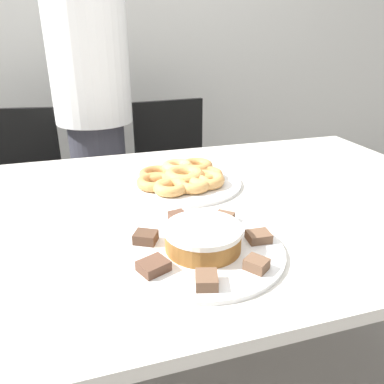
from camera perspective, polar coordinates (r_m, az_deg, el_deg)
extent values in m
cube|color=silver|center=(2.59, -13.38, 24.70)|extent=(8.00, 0.05, 2.60)
cube|color=silver|center=(1.08, -3.80, -2.88)|extent=(1.91, 1.07, 0.03)
cylinder|color=silver|center=(1.99, 19.08, -3.38)|extent=(0.06, 0.06, 0.72)
cylinder|color=#383842|center=(2.02, -13.42, -0.85)|extent=(0.27, 0.27, 0.81)
cylinder|color=white|center=(1.86, -15.60, 20.00)|extent=(0.36, 0.36, 0.64)
cylinder|color=black|center=(2.19, -23.50, -12.21)|extent=(0.44, 0.44, 0.01)
cylinder|color=#262626|center=(2.09, -24.38, -7.61)|extent=(0.06, 0.06, 0.39)
cube|color=black|center=(1.99, -25.39, -2.23)|extent=(0.51, 0.51, 0.04)
cube|color=black|center=(2.10, -24.89, 5.85)|extent=(0.40, 0.10, 0.42)
cylinder|color=black|center=(2.22, -1.40, -9.55)|extent=(0.44, 0.44, 0.01)
cylinder|color=#262626|center=(2.12, -1.45, -4.90)|extent=(0.06, 0.06, 0.39)
cube|color=black|center=(2.02, -1.51, 0.51)|extent=(0.48, 0.48, 0.04)
cube|color=black|center=(2.13, -3.53, 8.20)|extent=(0.40, 0.06, 0.42)
cylinder|color=white|center=(0.86, 1.68, -8.81)|extent=(0.37, 0.37, 0.01)
cylinder|color=white|center=(1.22, -1.16, 1.41)|extent=(0.37, 0.37, 0.01)
cylinder|color=#9E662D|center=(0.84, 1.70, -7.30)|extent=(0.17, 0.17, 0.04)
cylinder|color=white|center=(0.83, 1.72, -5.69)|extent=(0.17, 0.17, 0.01)
cube|color=brown|center=(0.74, 2.24, -13.26)|extent=(0.05, 0.06, 0.02)
cube|color=brown|center=(0.79, 9.80, -10.77)|extent=(0.06, 0.06, 0.02)
cube|color=brown|center=(0.89, 10.12, -6.70)|extent=(0.05, 0.05, 0.02)
cube|color=brown|center=(0.96, 4.82, -4.07)|extent=(0.07, 0.07, 0.02)
cube|color=brown|center=(0.95, -2.21, -4.01)|extent=(0.05, 0.05, 0.03)
cube|color=#513828|center=(0.88, -7.08, -6.86)|extent=(0.07, 0.06, 0.02)
cube|color=brown|center=(0.78, -5.90, -11.15)|extent=(0.07, 0.07, 0.02)
torus|color=tan|center=(1.21, -1.17, 2.50)|extent=(0.13, 0.13, 0.04)
torus|color=tan|center=(1.13, -3.30, 0.73)|extent=(0.11, 0.11, 0.03)
torus|color=tan|center=(1.15, 0.12, 1.24)|extent=(0.11, 0.11, 0.03)
torus|color=tan|center=(1.19, 2.01, 1.88)|extent=(0.12, 0.12, 0.03)
torus|color=#D18E4C|center=(1.24, 2.32, 2.73)|extent=(0.10, 0.10, 0.03)
torus|color=#D18E4C|center=(1.31, 0.69, 3.98)|extent=(0.11, 0.11, 0.03)
torus|color=#E5AD66|center=(1.29, -2.27, 3.77)|extent=(0.11, 0.11, 0.04)
torus|color=#C68447|center=(1.25, -5.37, 2.76)|extent=(0.12, 0.12, 0.03)
torus|color=#D18E4C|center=(1.18, -5.58, 1.53)|extent=(0.12, 0.12, 0.03)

